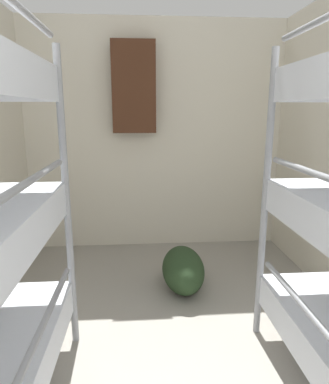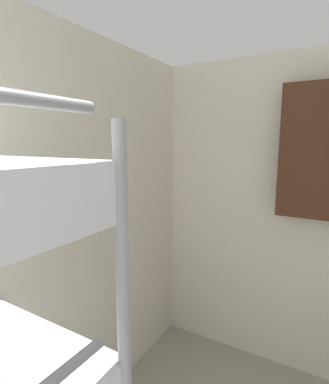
{
  "view_description": "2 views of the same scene",
  "coord_description": "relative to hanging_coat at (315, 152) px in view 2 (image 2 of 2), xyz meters",
  "views": [
    {
      "loc": [
        -0.18,
        0.29,
        1.49
      ],
      "look_at": [
        0.02,
        2.92,
        0.87
      ],
      "focal_mm": 32.0,
      "sensor_mm": 36.0,
      "label": 1
    },
    {
      "loc": [
        -0.06,
        1.64,
        1.79
      ],
      "look_at": [
        -0.82,
        2.94,
        1.54
      ],
      "focal_mm": 28.0,
      "sensor_mm": 36.0,
      "label": 2
    }
  ],
  "objects": [
    {
      "name": "hanging_coat",
      "position": [
        0.0,
        0.0,
        0.0
      ],
      "size": [
        0.44,
        0.12,
        0.9
      ],
      "color": "#472819"
    }
  ]
}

